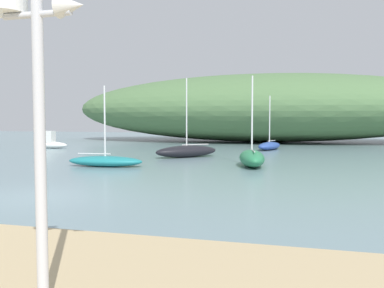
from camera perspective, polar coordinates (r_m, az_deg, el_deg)
name	(u,v)px	position (r m, az deg, el deg)	size (l,w,h in m)	color
ground_plane	(38,197)	(12.57, -21.01, -7.02)	(120.00, 120.00, 0.00)	gray
distant_hill	(261,108)	(42.53, 9.82, 5.03)	(40.66, 15.66, 6.97)	#517547
mast_structure	(19,38)	(4.71, -23.31, 13.66)	(1.16, 0.47, 3.56)	silver
sailboat_far_left	(252,158)	(19.54, 8.47, -1.96)	(1.84, 3.64, 4.34)	#287A4C
sailboat_centre_water	(105,161)	(19.79, -12.20, -2.35)	(3.78, 1.44, 3.87)	teal
sailboat_by_sandbar	(269,146)	(30.86, 10.91, -0.23)	(2.07, 3.69, 4.07)	#2D4C9E
sailboat_off_point	(187,151)	(24.15, -0.76, -1.01)	(3.73, 3.68, 4.73)	black
motorboat_west_reach	(50,142)	(33.90, -19.46, 0.23)	(2.83, 0.85, 1.38)	white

